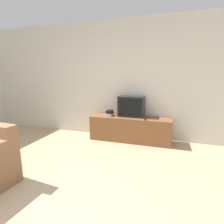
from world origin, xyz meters
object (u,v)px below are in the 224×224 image
at_px(book_stack, 110,113).
at_px(remote_on_stand, 145,119).
at_px(tv_stand, 130,129).
at_px(television, 131,106).

bearing_deg(book_stack, remote_on_stand, -9.74).
bearing_deg(tv_stand, television, 89.19).
bearing_deg(remote_on_stand, book_stack, 170.26).
height_order(tv_stand, book_stack, book_stack).
xyz_separation_m(television, remote_on_stand, (0.33, -0.21, -0.21)).
relative_size(book_stack, remote_on_stand, 1.34).
distance_m(television, remote_on_stand, 0.44).
bearing_deg(book_stack, television, 8.79).
relative_size(television, remote_on_stand, 3.64).
height_order(television, book_stack, television).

